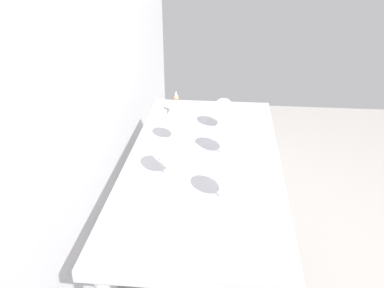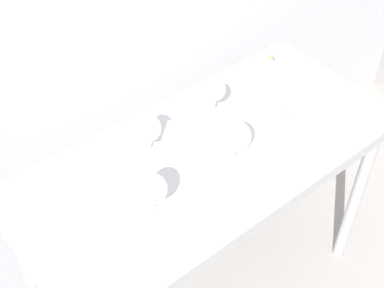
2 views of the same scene
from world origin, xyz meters
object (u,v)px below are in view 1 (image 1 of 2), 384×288
object	(u,v)px
wine_glass_near_right	(223,109)
tasting_sheet_upper	(187,159)
tasting_sheet_lower	(178,211)
wine_glass_near_left	(227,174)
wine_glass_far_left	(169,152)
wine_glass_near_center	(227,131)
decanter_funnel	(176,107)
wine_glass_far_right	(175,120)

from	to	relation	value
wine_glass_near_right	tasting_sheet_upper	distance (m)	0.36
wine_glass_near_right	tasting_sheet_lower	distance (m)	0.71
wine_glass_near_right	wine_glass_near_left	bearing A→B (deg)	-177.32
wine_glass_far_left	wine_glass_near_left	bearing A→B (deg)	-122.24
wine_glass_near_center	decanter_funnel	size ratio (longest dim) A/B	1.27
wine_glass_far_left	wine_glass_near_right	bearing A→B (deg)	-22.62
wine_glass_near_left	wine_glass_near_right	world-z (taller)	wine_glass_near_left
wine_glass_near_center	wine_glass_far_right	bearing A→B (deg)	64.70
tasting_sheet_upper	tasting_sheet_lower	world-z (taller)	same
wine_glass_near_center	tasting_sheet_lower	size ratio (longest dim) A/B	0.67
wine_glass_far_right	tasting_sheet_upper	bearing A→B (deg)	-155.74
wine_glass_far_right	wine_glass_near_right	bearing A→B (deg)	-52.82
wine_glass_far_left	tasting_sheet_upper	bearing A→B (deg)	-18.80
wine_glass_far_right	tasting_sheet_upper	distance (m)	0.20
tasting_sheet_lower	wine_glass_far_right	bearing A→B (deg)	24.25
wine_glass_far_left	decanter_funnel	size ratio (longest dim) A/B	1.25
wine_glass_near_right	tasting_sheet_lower	xyz separation A→B (m)	(-0.69, 0.13, -0.11)
wine_glass_near_left	wine_glass_near_right	size ratio (longest dim) A/B	1.02
wine_glass_near_center	decanter_funnel	world-z (taller)	wine_glass_near_center
tasting_sheet_lower	decanter_funnel	xyz separation A→B (m)	(0.86, 0.12, 0.05)
decanter_funnel	wine_glass_near_right	bearing A→B (deg)	-123.94
wine_glass_near_center	tasting_sheet_upper	xyz separation A→B (m)	(-0.04, 0.16, -0.12)
wine_glass_far_left	tasting_sheet_upper	world-z (taller)	wine_glass_far_left
decanter_funnel	wine_glass_near_center	bearing A→B (deg)	-148.28
wine_glass_near_right	wine_glass_near_center	bearing A→B (deg)	-175.62
wine_glass_far_right	wine_glass_near_right	distance (m)	0.27
wine_glass_far_right	tasting_sheet_lower	world-z (taller)	wine_glass_far_right
wine_glass_near_left	wine_glass_near_right	xyz separation A→B (m)	(0.61, 0.03, -0.00)
wine_glass_near_right	wine_glass_near_center	world-z (taller)	wine_glass_near_center
wine_glass_near_left	tasting_sheet_lower	bearing A→B (deg)	115.67
wine_glass_far_right	tasting_sheet_upper	xyz separation A→B (m)	(-0.15, -0.07, -0.11)
wine_glass_near_left	wine_glass_far_left	bearing A→B (deg)	57.76
tasting_sheet_lower	decanter_funnel	world-z (taller)	decanter_funnel
wine_glass_near_left	tasting_sheet_lower	xyz separation A→B (m)	(-0.08, 0.16, -0.11)
wine_glass_far_right	decanter_funnel	world-z (taller)	wine_glass_far_right
wine_glass_far_left	wine_glass_near_right	xyz separation A→B (m)	(0.47, -0.20, -0.00)
wine_glass_near_right	tasting_sheet_lower	world-z (taller)	wine_glass_near_right
wine_glass_far_right	wine_glass_near_center	size ratio (longest dim) A/B	0.93
wine_glass_near_right	wine_glass_far_right	bearing A→B (deg)	127.18
wine_glass_far_left	wine_glass_near_center	xyz separation A→B (m)	(0.20, -0.22, 0.00)
decanter_funnel	tasting_sheet_upper	bearing A→B (deg)	-167.38
wine_glass_far_right	wine_glass_near_right	world-z (taller)	wine_glass_near_right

